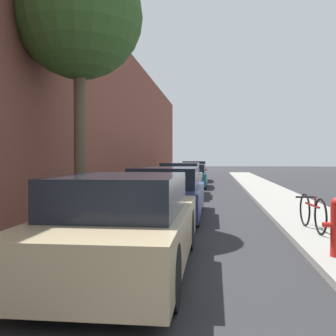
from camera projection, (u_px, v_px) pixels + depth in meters
The scene contains 11 objects.
ground_plane at pixel (203, 199), 15.65m from camera, with size 120.00×120.00×0.00m, color #28282B.
sidewalk_left at pixel (129, 197), 15.98m from camera, with size 2.00×52.00×0.12m.
sidewalk_right at pixel (280, 199), 15.31m from camera, with size 2.00×52.00×0.12m.
building_facade_left at pixel (96, 110), 16.04m from camera, with size 0.70×52.00×7.05m.
parked_car_champagne at pixel (124, 225), 5.74m from camera, with size 1.79×4.60×1.38m.
parked_car_navy at pixel (167, 193), 10.99m from camera, with size 1.91×4.69×1.36m.
parked_car_grey at pixel (181, 180), 17.12m from camera, with size 1.72×4.18×1.40m.
parked_car_teal at pixel (189, 176), 22.01m from camera, with size 1.89×4.17×1.26m.
parked_car_red at pixel (195, 171), 27.77m from camera, with size 1.71×4.40×1.37m.
street_tree_near at pixel (79, 16), 9.57m from camera, with size 3.01×3.01×6.37m.
bicycle at pixel (312, 212), 8.36m from camera, with size 0.44×1.75×0.72m.
Camera 1 is at (0.44, 0.34, 1.62)m, focal length 43.38 mm.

